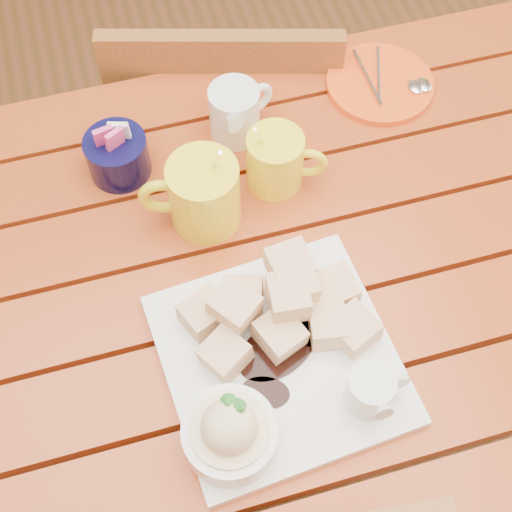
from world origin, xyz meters
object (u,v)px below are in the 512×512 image
object	(u,v)px
dessert_plate	(272,363)
chair_far	(229,137)
coffee_mug_right	(277,160)
orange_saucer	(381,83)
coffee_mug_left	(202,194)
table	(240,316)

from	to	relation	value
dessert_plate	chair_far	distance (m)	0.70
chair_far	coffee_mug_right	bearing A→B (deg)	104.77
dessert_plate	orange_saucer	world-z (taller)	dessert_plate
dessert_plate	chair_far	world-z (taller)	dessert_plate
orange_saucer	chair_far	size ratio (longest dim) A/B	0.21
coffee_mug_right	chair_far	xyz separation A→B (m)	(0.01, 0.33, -0.34)
coffee_mug_left	orange_saucer	bearing A→B (deg)	38.83
table	coffee_mug_right	world-z (taller)	coffee_mug_right
coffee_mug_left	orange_saucer	size ratio (longest dim) A/B	0.96
orange_saucer	chair_far	xyz separation A→B (m)	(-0.20, 0.20, -0.30)
table	coffee_mug_left	world-z (taller)	coffee_mug_left
table	orange_saucer	distance (m)	0.43
coffee_mug_left	table	bearing A→B (deg)	-68.32
coffee_mug_right	chair_far	distance (m)	0.48
table	orange_saucer	size ratio (longest dim) A/B	7.14
coffee_mug_right	orange_saucer	size ratio (longest dim) A/B	0.80
coffee_mug_left	coffee_mug_right	size ratio (longest dim) A/B	1.20
dessert_plate	orange_saucer	distance (m)	0.51
coffee_mug_left	orange_saucer	xyz separation A→B (m)	(0.32, 0.16, -0.05)
coffee_mug_right	orange_saucer	xyz separation A→B (m)	(0.21, 0.13, -0.04)
dessert_plate	coffee_mug_left	bearing A→B (deg)	95.90
dessert_plate	coffee_mug_left	size ratio (longest dim) A/B	1.86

